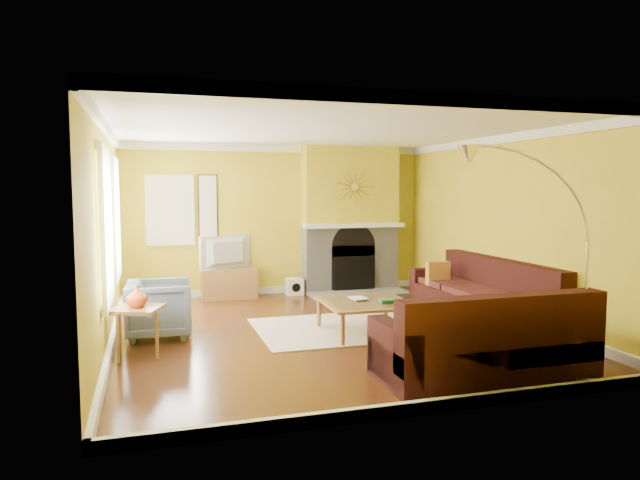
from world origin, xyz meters
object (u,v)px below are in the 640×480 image
object	(u,v)px
sectional_sofa	(439,302)
arc_lamp	(534,268)
coffee_table	(366,317)
side_table	(138,332)
media_console	(229,284)
armchair	(160,309)

from	to	relation	value
sectional_sofa	arc_lamp	world-z (taller)	arc_lamp
coffee_table	side_table	bearing A→B (deg)	-176.12
sectional_sofa	media_console	distance (m)	4.09
armchair	arc_lamp	size ratio (longest dim) A/B	0.35
side_table	media_console	bearing A→B (deg)	65.15
media_console	arc_lamp	xyz separation A→B (m)	(2.23, -5.29, 0.89)
coffee_table	arc_lamp	xyz separation A→B (m)	(0.82, -2.31, 0.93)
sectional_sofa	arc_lamp	bearing A→B (deg)	-90.76
sectional_sofa	coffee_table	size ratio (longest dim) A/B	3.56
side_table	arc_lamp	size ratio (longest dim) A/B	0.25
sectional_sofa	armchair	size ratio (longest dim) A/B	4.88
media_console	arc_lamp	bearing A→B (deg)	-67.10
arc_lamp	media_console	bearing A→B (deg)	112.90
arc_lamp	side_table	bearing A→B (deg)	150.29
media_console	armchair	size ratio (longest dim) A/B	1.17
media_console	side_table	distance (m)	3.50
sectional_sofa	coffee_table	bearing A→B (deg)	153.38
coffee_table	armchair	distance (m)	2.70
coffee_table	media_console	xyz separation A→B (m)	(-1.41, 2.98, 0.04)
coffee_table	side_table	world-z (taller)	side_table
armchair	side_table	distance (m)	0.84
arc_lamp	coffee_table	bearing A→B (deg)	109.62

